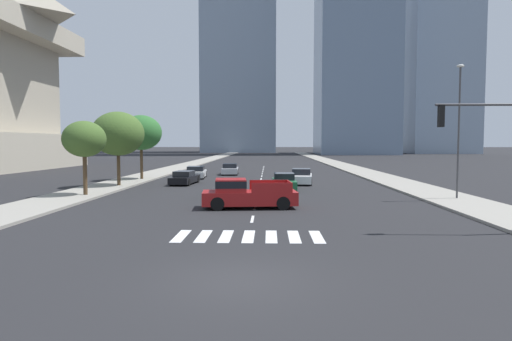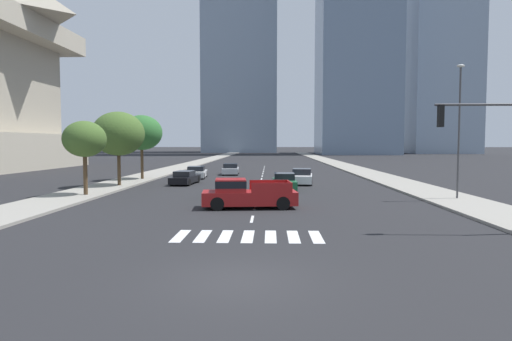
# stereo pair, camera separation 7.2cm
# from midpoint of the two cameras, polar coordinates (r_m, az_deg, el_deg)

# --- Properties ---
(ground_plane) EXTENTS (800.00, 800.00, 0.00)m
(ground_plane) POSITION_cam_midpoint_polar(r_m,az_deg,el_deg) (12.27, -2.37, -13.99)
(ground_plane) COLOR #232326
(sidewalk_east) EXTENTS (4.00, 260.00, 0.15)m
(sidewalk_east) POSITION_cam_midpoint_polar(r_m,az_deg,el_deg) (43.47, 17.46, -1.38)
(sidewalk_east) COLOR gray
(sidewalk_east) RESTS_ON ground
(sidewalk_west) EXTENTS (4.00, 260.00, 0.15)m
(sidewalk_west) POSITION_cam_midpoint_polar(r_m,az_deg,el_deg) (43.95, -16.21, -1.30)
(sidewalk_west) COLOR gray
(sidewalk_west) RESTS_ON ground
(crosswalk_near) EXTENTS (5.85, 2.38, 0.01)m
(crosswalk_near) POSITION_cam_midpoint_polar(r_m,az_deg,el_deg) (17.66, -1.08, -8.51)
(crosswalk_near) COLOR silver
(crosswalk_near) RESTS_ON ground
(lane_divider_center) EXTENTS (0.14, 50.00, 0.01)m
(lane_divider_center) POSITION_cam_midpoint_polar(r_m,az_deg,el_deg) (45.41, 0.62, -1.10)
(lane_divider_center) COLOR silver
(lane_divider_center) RESTS_ON ground
(pickup_truck) EXTENTS (5.49, 2.53, 1.67)m
(pickup_truck) POSITION_cam_midpoint_polar(r_m,az_deg,el_deg) (25.07, -1.53, -3.05)
(pickup_truck) COLOR maroon
(pickup_truck) RESTS_ON ground
(sedan_green_0) EXTENTS (1.88, 4.53, 1.31)m
(sedan_green_0) POSITION_cam_midpoint_polar(r_m,az_deg,el_deg) (35.08, 3.59, -1.50)
(sedan_green_0) COLOR #1E6038
(sedan_green_0) RESTS_ON ground
(sedan_green_1) EXTENTS (2.12, 4.72, 1.30)m
(sedan_green_1) POSITION_cam_midpoint_polar(r_m,az_deg,el_deg) (29.76, -3.09, -2.41)
(sedan_green_1) COLOR #1E6038
(sedan_green_1) RESTS_ON ground
(sedan_white_2) EXTENTS (2.29, 4.75, 1.38)m
(sedan_white_2) POSITION_cam_midpoint_polar(r_m,az_deg,el_deg) (40.17, 5.84, -0.83)
(sedan_white_2) COLOR silver
(sedan_white_2) RESTS_ON ground
(sedan_white_3) EXTENTS (2.21, 4.84, 1.26)m
(sedan_white_3) POSITION_cam_midpoint_polar(r_m,az_deg,el_deg) (46.96, -7.81, -0.27)
(sedan_white_3) COLOR silver
(sedan_white_3) RESTS_ON ground
(sedan_black_4) EXTENTS (2.11, 4.84, 1.21)m
(sedan_black_4) POSITION_cam_midpoint_polar(r_m,az_deg,el_deg) (40.11, -9.27, -0.96)
(sedan_black_4) COLOR black
(sedan_black_4) RESTS_ON ground
(sedan_silver_5) EXTENTS (2.01, 4.33, 1.29)m
(sedan_silver_5) POSITION_cam_midpoint_polar(r_m,az_deg,el_deg) (51.80, -3.42, 0.13)
(sedan_silver_5) COLOR #B7BABF
(sedan_silver_5) RESTS_ON ground
(traffic_signal_near) EXTENTS (4.50, 0.28, 5.50)m
(traffic_signal_near) POSITION_cam_midpoint_polar(r_m,az_deg,el_deg) (20.46, 28.84, 3.78)
(traffic_signal_near) COLOR #333335
(traffic_signal_near) RESTS_ON sidewalk_east
(street_lamp_east) EXTENTS (0.50, 0.24, 8.54)m
(street_lamp_east) POSITION_cam_midpoint_polar(r_m,az_deg,el_deg) (31.14, 24.73, 5.69)
(street_lamp_east) COLOR #3F3F42
(street_lamp_east) RESTS_ON sidewalk_east
(street_tree_nearest) EXTENTS (2.92, 2.92, 5.07)m
(street_tree_nearest) POSITION_cam_midpoint_polar(r_m,az_deg,el_deg) (32.44, -21.41, 3.78)
(street_tree_nearest) COLOR #4C3823
(street_tree_nearest) RESTS_ON sidewalk_west
(street_tree_second) EXTENTS (4.33, 4.33, 6.18)m
(street_tree_second) POSITION_cam_midpoint_polar(r_m,az_deg,el_deg) (38.78, -17.49, 4.56)
(street_tree_second) COLOR #4C3823
(street_tree_second) RESTS_ON sidewalk_west
(street_tree_third) EXTENTS (4.06, 4.06, 6.31)m
(street_tree_third) POSITION_cam_midpoint_polar(r_m,az_deg,el_deg) (45.17, -14.70, 4.75)
(street_tree_third) COLOR #4C3823
(street_tree_third) RESTS_ON sidewalk_west
(office_tower_left_skyline) EXTENTS (28.85, 29.82, 131.35)m
(office_tower_left_skyline) POSITION_cam_midpoint_polar(r_m,az_deg,el_deg) (190.26, -2.11, 21.02)
(office_tower_left_skyline) COLOR #8C9EB2
(office_tower_left_skyline) RESTS_ON ground
(office_tower_right_skyline) EXTENTS (22.98, 28.62, 95.24)m
(office_tower_right_skyline) POSITION_cam_midpoint_polar(r_m,az_deg,el_deg) (180.67, 22.27, 15.73)
(office_tower_right_skyline) COLOR #8C9EB2
(office_tower_right_skyline) RESTS_ON ground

